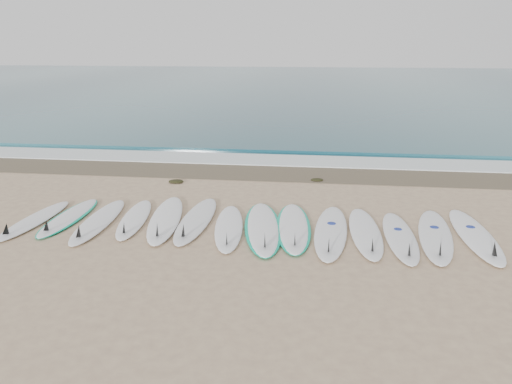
# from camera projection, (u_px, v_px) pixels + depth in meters

# --- Properties ---
(ground) EXTENTS (120.00, 120.00, 0.00)m
(ground) POSITION_uv_depth(u_px,v_px,m) (245.00, 228.00, 9.36)
(ground) COLOR tan
(ocean) EXTENTS (120.00, 55.00, 0.03)m
(ocean) POSITION_uv_depth(u_px,v_px,m) (304.00, 84.00, 40.21)
(ocean) COLOR #205461
(ocean) RESTS_ON ground
(wet_sand_band) EXTENTS (120.00, 1.80, 0.01)m
(wet_sand_band) POSITION_uv_depth(u_px,v_px,m) (268.00, 173.00, 13.25)
(wet_sand_band) COLOR brown
(wet_sand_band) RESTS_ON ground
(foam_band) EXTENTS (120.00, 1.40, 0.04)m
(foam_band) POSITION_uv_depth(u_px,v_px,m) (273.00, 160.00, 14.58)
(foam_band) COLOR silver
(foam_band) RESTS_ON ground
(wave_crest) EXTENTS (120.00, 1.00, 0.10)m
(wave_crest) POSITION_uv_depth(u_px,v_px,m) (277.00, 149.00, 16.00)
(wave_crest) COLOR #205461
(wave_crest) RESTS_ON ground
(surfboard_0) EXTENTS (0.57, 2.35, 0.30)m
(surfboard_0) POSITION_uv_depth(u_px,v_px,m) (33.00, 220.00, 9.59)
(surfboard_0) COLOR white
(surfboard_0) RESTS_ON ground
(surfboard_1) EXTENTS (0.58, 2.32, 0.29)m
(surfboard_1) POSITION_uv_depth(u_px,v_px,m) (68.00, 217.00, 9.78)
(surfboard_1) COLOR white
(surfboard_1) RESTS_ON ground
(surfboard_2) EXTENTS (0.70, 2.60, 0.33)m
(surfboard_2) POSITION_uv_depth(u_px,v_px,m) (98.00, 221.00, 9.52)
(surfboard_2) COLOR white
(surfboard_2) RESTS_ON ground
(surfboard_3) EXTENTS (0.82, 2.37, 0.30)m
(surfboard_3) POSITION_uv_depth(u_px,v_px,m) (134.00, 219.00, 9.66)
(surfboard_3) COLOR white
(surfboard_3) RESTS_ON ground
(surfboard_4) EXTENTS (1.01, 2.83, 0.35)m
(surfboard_4) POSITION_uv_depth(u_px,v_px,m) (165.00, 219.00, 9.62)
(surfboard_4) COLOR white
(surfboard_4) RESTS_ON ground
(surfboard_5) EXTENTS (0.59, 2.70, 0.34)m
(surfboard_5) POSITION_uv_depth(u_px,v_px,m) (196.00, 220.00, 9.57)
(surfboard_5) COLOR white
(surfboard_5) RESTS_ON ground
(surfboard_6) EXTENTS (0.86, 2.52, 0.32)m
(surfboard_6) POSITION_uv_depth(u_px,v_px,m) (229.00, 228.00, 9.20)
(surfboard_6) COLOR white
(surfboard_6) RESTS_ON ground
(surfboard_7) EXTENTS (1.08, 2.89, 0.36)m
(surfboard_7) POSITION_uv_depth(u_px,v_px,m) (263.00, 227.00, 9.22)
(surfboard_7) COLOR white
(surfboard_7) RESTS_ON ground
(surfboard_8) EXTENTS (0.85, 2.71, 0.34)m
(surfboard_8) POSITION_uv_depth(u_px,v_px,m) (293.00, 227.00, 9.25)
(surfboard_8) COLOR white
(surfboard_8) RESTS_ON ground
(surfboard_9) EXTENTS (0.73, 2.83, 0.36)m
(surfboard_9) POSITION_uv_depth(u_px,v_px,m) (331.00, 232.00, 8.98)
(surfboard_9) COLOR white
(surfboard_9) RESTS_ON ground
(surfboard_10) EXTENTS (0.63, 2.62, 0.33)m
(surfboard_10) POSITION_uv_depth(u_px,v_px,m) (366.00, 233.00, 8.96)
(surfboard_10) COLOR white
(surfboard_10) RESTS_ON ground
(surfboard_11) EXTENTS (0.53, 2.52, 0.32)m
(surfboard_11) POSITION_uv_depth(u_px,v_px,m) (400.00, 237.00, 8.76)
(surfboard_11) COLOR white
(surfboard_11) RESTS_ON ground
(surfboard_12) EXTENTS (0.95, 2.80, 0.35)m
(surfboard_12) POSITION_uv_depth(u_px,v_px,m) (435.00, 236.00, 8.81)
(surfboard_12) COLOR white
(surfboard_12) RESTS_ON ground
(surfboard_13) EXTENTS (0.59, 2.77, 0.35)m
(surfboard_13) POSITION_uv_depth(u_px,v_px,m) (476.00, 236.00, 8.81)
(surfboard_13) COLOR white
(surfboard_13) RESTS_ON ground
(seaweed_near) EXTENTS (0.37, 0.29, 0.07)m
(seaweed_near) POSITION_uv_depth(u_px,v_px,m) (176.00, 181.00, 12.31)
(seaweed_near) COLOR black
(seaweed_near) RESTS_ON ground
(seaweed_far) EXTENTS (0.31, 0.24, 0.06)m
(seaweed_far) POSITION_uv_depth(u_px,v_px,m) (317.00, 180.00, 12.47)
(seaweed_far) COLOR black
(seaweed_far) RESTS_ON ground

